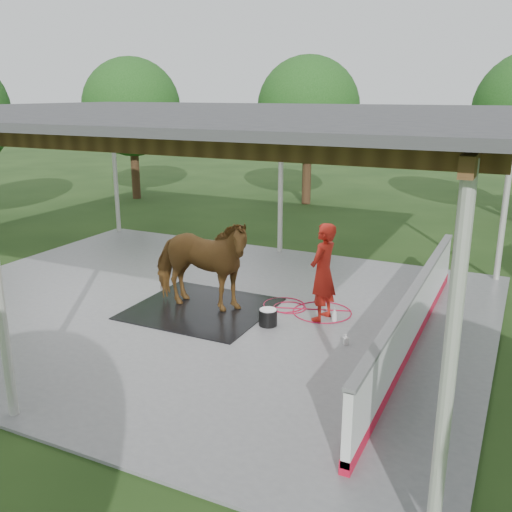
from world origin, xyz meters
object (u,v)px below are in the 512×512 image
at_px(handler, 323,272).
at_px(wash_bucket, 268,317).
at_px(horse, 200,263).
at_px(dasher_board, 414,317).

height_order(handler, wash_bucket, handler).
relative_size(horse, handler, 1.18).
relative_size(dasher_board, horse, 3.46).
xyz_separation_m(horse, wash_bucket, (1.61, -0.17, -0.83)).
xyz_separation_m(dasher_board, horse, (-4.30, -0.10, 0.45)).
bearing_deg(handler, horse, -67.07).
xyz_separation_m(horse, handler, (2.44, 0.58, -0.02)).
distance_m(horse, handler, 2.51).
height_order(horse, handler, horse).
height_order(dasher_board, wash_bucket, dasher_board).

